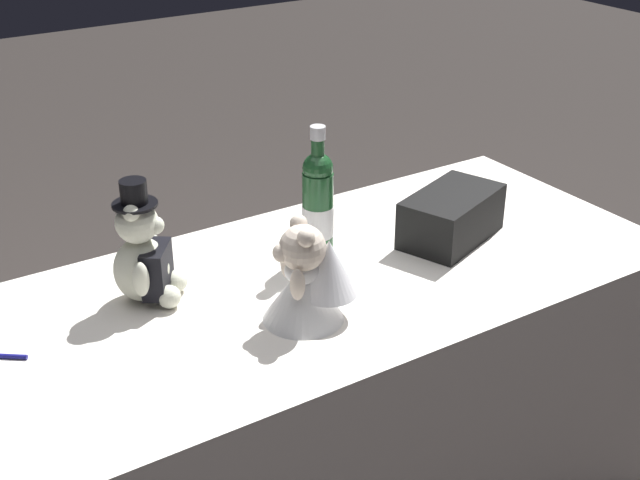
{
  "coord_description": "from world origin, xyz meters",
  "views": [
    {
      "loc": [
        -0.97,
        -1.5,
        1.76
      ],
      "look_at": [
        0.0,
        0.0,
        0.85
      ],
      "focal_mm": 48.72,
      "sensor_mm": 36.0,
      "label": 1
    }
  ],
  "objects_px": {
    "gift_case_black": "(451,216)",
    "teddy_bear_bride": "(309,277)",
    "teddy_bear_groom": "(145,256)",
    "champagne_bottle": "(318,205)"
  },
  "relations": [
    {
      "from": "teddy_bear_bride",
      "to": "teddy_bear_groom",
      "type": "bearing_deg",
      "value": 134.57
    },
    {
      "from": "teddy_bear_groom",
      "to": "gift_case_black",
      "type": "relative_size",
      "value": 0.91
    },
    {
      "from": "champagne_bottle",
      "to": "gift_case_black",
      "type": "height_order",
      "value": "champagne_bottle"
    },
    {
      "from": "teddy_bear_groom",
      "to": "gift_case_black",
      "type": "xyz_separation_m",
      "value": [
        0.77,
        -0.14,
        -0.05
      ]
    },
    {
      "from": "teddy_bear_bride",
      "to": "gift_case_black",
      "type": "distance_m",
      "value": 0.53
    },
    {
      "from": "teddy_bear_bride",
      "to": "champagne_bottle",
      "type": "relative_size",
      "value": 0.68
    },
    {
      "from": "champagne_bottle",
      "to": "teddy_bear_groom",
      "type": "bearing_deg",
      "value": 174.79
    },
    {
      "from": "champagne_bottle",
      "to": "teddy_bear_bride",
      "type": "bearing_deg",
      "value": -126.34
    },
    {
      "from": "teddy_bear_groom",
      "to": "champagne_bottle",
      "type": "xyz_separation_m",
      "value": [
        0.43,
        -0.04,
        0.03
      ]
    },
    {
      "from": "gift_case_black",
      "to": "teddy_bear_bride",
      "type": "bearing_deg",
      "value": -165.63
    }
  ]
}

